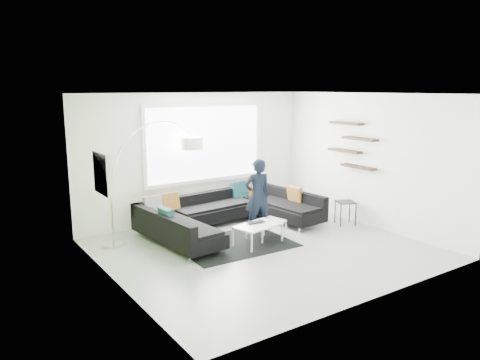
% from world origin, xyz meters
% --- Properties ---
extents(ground, '(5.50, 5.50, 0.00)m').
position_xyz_m(ground, '(0.00, 0.00, 0.00)').
color(ground, gray).
rests_on(ground, ground).
extents(room_shell, '(5.54, 5.04, 2.82)m').
position_xyz_m(room_shell, '(0.04, 0.21, 1.81)').
color(room_shell, white).
rests_on(room_shell, ground).
extents(sectional_sofa, '(3.67, 2.46, 0.75)m').
position_xyz_m(sectional_sofa, '(0.15, 1.27, 0.33)').
color(sectional_sofa, black).
rests_on(sectional_sofa, ground).
extents(rug, '(2.15, 1.60, 0.01)m').
position_xyz_m(rug, '(-0.30, 0.52, 0.01)').
color(rug, black).
rests_on(rug, ground).
extents(coffee_table, '(1.29, 0.91, 0.38)m').
position_xyz_m(coffee_table, '(0.27, 0.41, 0.19)').
color(coffee_table, white).
rests_on(coffee_table, ground).
extents(arc_lamp, '(2.16, 0.81, 2.27)m').
position_xyz_m(arc_lamp, '(-2.22, 1.74, 1.14)').
color(arc_lamp, silver).
rests_on(arc_lamp, ground).
extents(side_table, '(0.49, 0.49, 0.51)m').
position_xyz_m(side_table, '(2.40, 0.28, 0.25)').
color(side_table, black).
rests_on(side_table, ground).
extents(person, '(0.70, 0.59, 1.51)m').
position_xyz_m(person, '(0.52, 0.92, 0.76)').
color(person, black).
rests_on(person, ground).
extents(laptop, '(0.41, 0.31, 0.03)m').
position_xyz_m(laptop, '(0.09, 0.35, 0.40)').
color(laptop, black).
rests_on(laptop, coffee_table).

